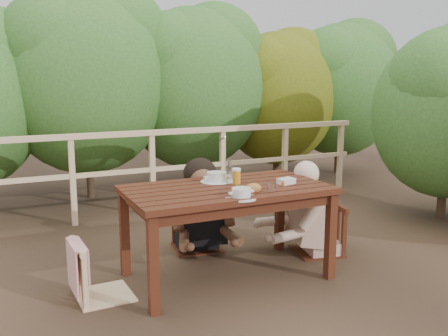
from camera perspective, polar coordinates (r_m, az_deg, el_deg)
name	(u,v)px	position (r m, az deg, el deg)	size (l,w,h in m)	color
ground	(227,276)	(4.24, 0.29, -12.16)	(60.00, 60.00, 0.00)	#483222
table	(227,233)	(4.11, 0.30, -7.39)	(1.60, 0.90, 0.74)	#3B180D
chair_left	(102,243)	(3.84, -13.69, -8.27)	(0.42, 0.42, 0.83)	#DCB488
chair_far	(197,203)	(4.74, -3.08, -4.01)	(0.44, 0.44, 0.89)	#3B180D
chair_right	(318,207)	(4.72, 10.66, -4.41)	(0.43, 0.43, 0.86)	#3B180D
woman	(196,178)	(4.71, -3.20, -1.13)	(0.55, 0.68, 1.37)	black
diner_right	(322,177)	(4.68, 11.07, -1.00)	(0.58, 0.71, 1.43)	tan
railing	(152,173)	(5.89, -8.12, -0.60)	(5.60, 0.10, 1.01)	#DCB488
hedge_row	(152,54)	(7.04, -8.21, 12.64)	(6.60, 1.60, 3.80)	#325B23
soup_near	(241,193)	(3.68, 1.97, -2.89)	(0.24, 0.24, 0.08)	white
soup_far	(217,178)	(4.20, -0.82, -1.09)	(0.28, 0.28, 0.09)	silver
bread_roll	(253,188)	(3.84, 3.34, -2.32)	(0.13, 0.10, 0.08)	#A67934
beer_glass	(236,177)	(4.10, 1.40, -1.03)	(0.07, 0.07, 0.14)	orange
bottle	(230,173)	(4.04, 0.63, -0.62)	(0.05, 0.05, 0.22)	silver
tumbler	(272,188)	(3.85, 5.43, -2.32)	(0.07, 0.07, 0.08)	silver
butter_tub	(286,182)	(4.14, 7.08, -1.59)	(0.14, 0.10, 0.06)	silver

